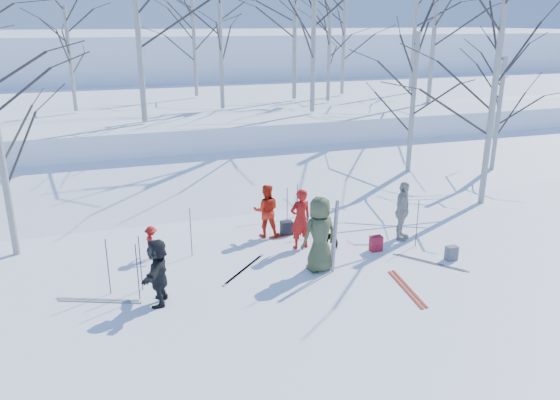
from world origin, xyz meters
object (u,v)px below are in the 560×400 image
object	(u,v)px
skier_grey_west	(158,272)
backpack_red	(376,243)
skier_olive_center	(320,234)
skier_red_seated	(152,243)
skier_red_north	(301,219)
backpack_dark	(287,228)
dog	(331,237)
skier_cream_east	(402,211)
skier_redor_behind	(266,211)
backpack_grey	(451,253)

from	to	relation	value
skier_grey_west	backpack_red	world-z (taller)	skier_grey_west
skier_olive_center	skier_red_seated	distance (m)	4.40
skier_red_north	backpack_dark	distance (m)	1.23
skier_red_north	backpack_dark	size ratio (longest dim) A/B	4.22
skier_grey_west	dog	distance (m)	5.19
skier_red_north	skier_cream_east	distance (m)	2.96
skier_olive_center	skier_grey_west	distance (m)	4.01
skier_olive_center	backpack_red	size ratio (longest dim) A/B	4.56
skier_redor_behind	backpack_grey	distance (m)	5.17
skier_redor_behind	skier_cream_east	bearing A→B (deg)	173.17
skier_red_seated	backpack_grey	size ratio (longest dim) A/B	2.36
skier_grey_west	backpack_grey	size ratio (longest dim) A/B	4.00
dog	backpack_dark	size ratio (longest dim) A/B	1.58
skier_olive_center	backpack_red	distance (m)	2.15
skier_red_north	backpack_grey	xyz separation A→B (m)	(3.47, -1.99, -0.65)
skier_redor_behind	backpack_dark	size ratio (longest dim) A/B	3.87
skier_red_seated	skier_cream_east	distance (m)	6.94
skier_red_north	skier_redor_behind	bearing A→B (deg)	-67.73
skier_grey_west	skier_cream_east	bearing A→B (deg)	119.72
skier_olive_center	backpack_grey	distance (m)	3.63
dog	skier_olive_center	bearing A→B (deg)	34.01
skier_red_seated	dog	size ratio (longest dim) A/B	1.42
skier_redor_behind	skier_red_seated	distance (m)	3.36
dog	backpack_grey	xyz separation A→B (m)	(2.62, -1.81, -0.08)
skier_red_seated	skier_grey_west	xyz separation A→B (m)	(-0.09, -2.47, 0.31)
dog	backpack_grey	world-z (taller)	dog
skier_cream_east	backpack_red	size ratio (longest dim) A/B	4.04
skier_red_north	skier_redor_behind	size ratio (longest dim) A/B	1.09
skier_olive_center	backpack_grey	world-z (taller)	skier_olive_center
skier_red_seated	skier_red_north	bearing A→B (deg)	-111.58
skier_red_north	backpack_dark	xyz separation A→B (m)	(-0.04, 1.04, -0.64)
skier_red_seated	backpack_dark	xyz separation A→B (m)	(3.90, 0.50, -0.25)
dog	backpack_dark	bearing A→B (deg)	-75.46
skier_redor_behind	skier_cream_east	distance (m)	3.85
skier_cream_east	backpack_grey	world-z (taller)	skier_cream_east
skier_redor_behind	backpack_dark	bearing A→B (deg)	-171.54
skier_redor_behind	skier_cream_east	size ratio (longest dim) A/B	0.91
skier_olive_center	backpack_red	bearing A→B (deg)	-173.74
skier_redor_behind	skier_red_north	bearing A→B (deg)	134.56
skier_red_north	skier_grey_west	size ratio (longest dim) A/B	1.11
backpack_grey	skier_red_north	bearing A→B (deg)	150.15
skier_grey_west	backpack_red	bearing A→B (deg)	117.11
skier_redor_behind	skier_grey_west	bearing A→B (deg)	56.80
skier_redor_behind	skier_grey_west	size ratio (longest dim) A/B	1.02
skier_grey_west	backpack_grey	bearing A→B (deg)	106.20
skier_olive_center	backpack_dark	size ratio (longest dim) A/B	4.78
skier_olive_center	skier_redor_behind	xyz separation A→B (m)	(-0.59, 2.57, -0.18)
skier_red_seated	backpack_dark	bearing A→B (deg)	-96.39
skier_redor_behind	skier_grey_west	distance (m)	4.55
skier_red_north	dog	bearing A→B (deg)	160.40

